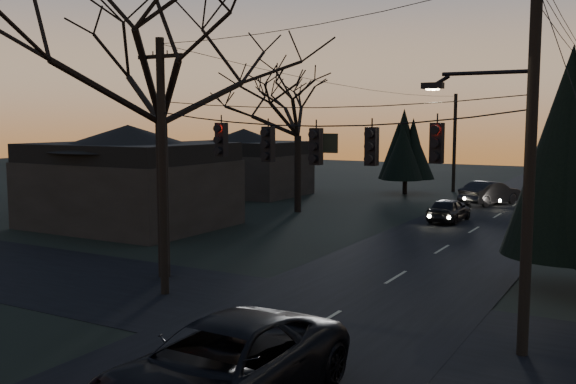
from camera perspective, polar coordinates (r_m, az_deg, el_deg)
The scene contains 14 objects.
main_road at distance 28.14m, azimuth 12.38°, elevation -5.72°, with size 8.00×120.00×0.02m, color black.
cross_road at distance 19.11m, azimuth 3.26°, elevation -11.37°, with size 60.00×7.00×0.02m, color black.
utility_pole_right at distance 17.52m, azimuth 20.07°, elevation -13.45°, with size 5.00×0.30×10.00m, color black, non-canonical shape.
utility_pole_left at distance 22.31m, azimuth -10.86°, elevation -8.89°, with size 1.80×0.30×8.50m, color black, non-canonical shape.
utility_pole_far_l at distance 54.49m, azimuth 14.46°, elevation 0.02°, with size 0.30×0.30×8.00m, color black, non-canonical shape.
span_signal_assembly at distance 18.32m, azimuth 2.69°, elevation 4.33°, with size 11.50×0.44×1.67m.
bare_tree_left at distance 24.08m, azimuth -11.32°, elevation 11.46°, with size 10.00×10.00×11.47m.
bare_tree_dist at distance 40.76m, azimuth 0.88°, elevation 7.76°, with size 7.77×7.77×9.76m.
evergreen_dist at distance 51.81m, azimuth 10.41°, elevation 3.84°, with size 3.67×3.67×6.09m.
house_left_near at distance 36.46m, azimuth -13.95°, elevation 1.41°, with size 10.00×8.00×5.60m.
house_left_far at distance 50.88m, azimuth -3.95°, elevation 2.71°, with size 9.00×7.00×5.20m.
suv_near at distance 13.36m, azimuth -5.89°, elevation -15.36°, with size 2.95×6.40×1.78m, color black.
sedan_oncoming_a at distance 38.19m, azimuth 14.11°, elevation -1.56°, with size 1.62×4.03×1.37m, color black.
sedan_oncoming_b at distance 46.71m, azimuth 17.55°, elevation -0.10°, with size 1.72×4.94×1.63m, color black.
Camera 1 is at (8.04, -6.33, 5.83)m, focal length 40.00 mm.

